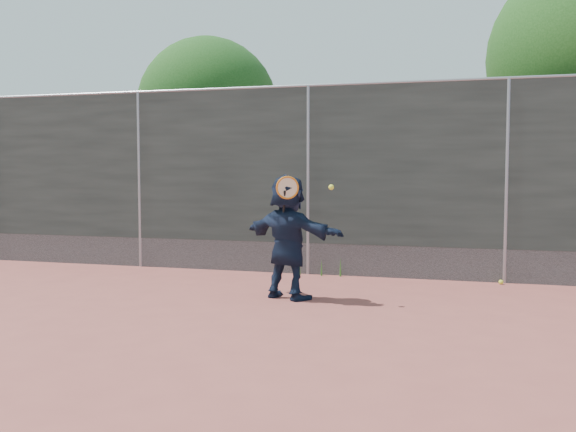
# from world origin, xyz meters

# --- Properties ---
(ground) EXTENTS (80.00, 80.00, 0.00)m
(ground) POSITION_xyz_m (0.00, 0.00, 0.00)
(ground) COLOR #9E4C42
(ground) RESTS_ON ground
(player) EXTENTS (1.56, 0.99, 1.61)m
(player) POSITION_xyz_m (0.24, 1.50, 0.81)
(player) COLOR #131E35
(player) RESTS_ON ground
(ball_ground) EXTENTS (0.07, 0.07, 0.07)m
(ball_ground) POSITION_xyz_m (2.95, 3.35, 0.03)
(ball_ground) COLOR #E5F235
(ball_ground) RESTS_ON ground
(fence) EXTENTS (20.00, 0.06, 3.03)m
(fence) POSITION_xyz_m (-0.00, 3.50, 1.58)
(fence) COLOR #38423D
(fence) RESTS_ON ground
(swing_action) EXTENTS (0.72, 0.16, 0.51)m
(swing_action) POSITION_xyz_m (0.34, 1.31, 1.43)
(swing_action) COLOR orange
(swing_action) RESTS_ON ground
(tree_left) EXTENTS (3.15, 3.00, 4.53)m
(tree_left) POSITION_xyz_m (-2.85, 6.55, 2.94)
(tree_left) COLOR #382314
(tree_left) RESTS_ON ground
(weed_clump) EXTENTS (0.68, 0.07, 0.30)m
(weed_clump) POSITION_xyz_m (0.29, 3.38, 0.13)
(weed_clump) COLOR #387226
(weed_clump) RESTS_ON ground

